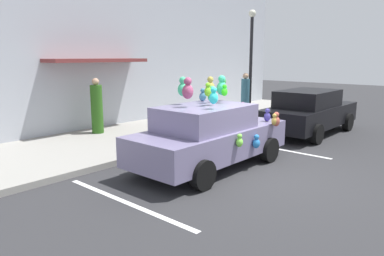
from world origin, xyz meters
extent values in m
plane|color=#2D2D30|center=(0.00, 0.00, 0.00)|extent=(60.00, 60.00, 0.00)
cube|color=gray|center=(0.00, 5.00, 0.07)|extent=(24.00, 4.00, 0.15)
cube|color=#B2B7C1|center=(0.00, 7.15, 3.20)|extent=(24.00, 0.30, 6.40)
cube|color=brown|center=(0.28, 6.60, 2.55)|extent=(3.60, 1.10, 0.12)
cube|color=silver|center=(2.44, 1.00, 0.00)|extent=(0.12, 3.60, 0.01)
cube|color=silver|center=(-3.03, 1.00, 0.00)|extent=(0.12, 3.60, 0.01)
cube|color=slate|center=(-0.24, 1.21, 0.64)|extent=(4.32, 1.75, 0.68)
cube|color=slate|center=(-0.45, 1.21, 1.26)|extent=(2.25, 1.54, 0.56)
cylinder|color=black|center=(1.10, 2.08, 0.32)|extent=(0.64, 0.22, 0.64)
cylinder|color=black|center=(1.10, 0.33, 0.32)|extent=(0.64, 0.22, 0.64)
cylinder|color=black|center=(-1.58, 2.08, 0.32)|extent=(0.64, 0.22, 0.64)
cylinder|color=black|center=(-1.58, 0.33, 0.32)|extent=(0.64, 0.22, 0.64)
ellipsoid|color=#433B97|center=(1.46, 0.64, 1.10)|extent=(0.20, 0.17, 0.24)
sphere|color=#433B97|center=(1.46, 0.64, 1.27)|extent=(0.13, 0.13, 0.13)
ellipsoid|color=#30F01C|center=(0.18, 1.12, 1.83)|extent=(0.17, 0.14, 0.20)
sphere|color=#30F01C|center=(0.18, 1.12, 1.96)|extent=(0.11, 0.11, 0.11)
ellipsoid|color=#3ACB90|center=(0.34, 1.32, 1.90)|extent=(0.29, 0.23, 0.34)
sphere|color=#3ACB90|center=(0.34, 1.32, 2.13)|extent=(0.18, 0.18, 0.18)
ellipsoid|color=#297ECF|center=(0.32, 0.25, 0.64)|extent=(0.20, 0.16, 0.23)
sphere|color=#297ECF|center=(0.32, 0.25, 0.80)|extent=(0.13, 0.13, 0.13)
ellipsoid|color=#39CB6A|center=(-0.28, 1.14, 1.75)|extent=(0.22, 0.18, 0.26)
sphere|color=#39CB6A|center=(-0.28, 1.14, 1.93)|extent=(0.14, 0.14, 0.14)
ellipsoid|color=gold|center=(1.17, 0.26, 1.07)|extent=(0.18, 0.14, 0.21)
sphere|color=gold|center=(1.17, 0.26, 1.21)|extent=(0.11, 0.11, 0.11)
ellipsoid|color=#BA5443|center=(1.23, 0.25, 1.06)|extent=(0.22, 0.18, 0.25)
sphere|color=#BA5443|center=(1.23, 0.25, 1.23)|extent=(0.14, 0.14, 0.14)
ellipsoid|color=green|center=(0.60, 1.47, 1.84)|extent=(0.26, 0.21, 0.31)
sphere|color=green|center=(0.60, 1.47, 2.05)|extent=(0.17, 0.17, 0.17)
ellipsoid|color=#44CB8B|center=(-0.62, 1.76, 1.90)|extent=(0.27, 0.22, 0.32)
sphere|color=#44CB8B|center=(-0.62, 1.76, 2.12)|extent=(0.17, 0.17, 0.17)
ellipsoid|color=#A1923D|center=(0.04, 1.45, 1.93)|extent=(0.24, 0.20, 0.28)
sphere|color=#A1923D|center=(0.04, 1.45, 2.13)|extent=(0.15, 0.15, 0.15)
ellipsoid|color=#6FC923|center=(-0.44, 1.13, 1.88)|extent=(0.19, 0.15, 0.22)
sphere|color=#6FC923|center=(-0.44, 1.13, 2.03)|extent=(0.12, 0.12, 0.12)
ellipsoid|color=#78B63B|center=(1.01, 0.78, 1.09)|extent=(0.18, 0.15, 0.21)
sphere|color=#78B63B|center=(1.01, 0.78, 1.24)|extent=(0.11, 0.11, 0.11)
ellipsoid|color=#A56123|center=(0.53, 1.19, 1.15)|extent=(0.28, 0.23, 0.33)
sphere|color=#A56123|center=(0.53, 1.19, 1.37)|extent=(0.18, 0.18, 0.18)
ellipsoid|color=#B33BA3|center=(0.67, 1.77, 1.08)|extent=(0.17, 0.14, 0.20)
sphere|color=#B33BA3|center=(0.67, 1.77, 1.22)|extent=(0.11, 0.11, 0.11)
ellipsoid|color=#9D4366|center=(-0.90, 1.35, 1.90)|extent=(0.28, 0.23, 0.34)
sphere|color=#9D4366|center=(-0.90, 1.35, 2.13)|extent=(0.18, 0.18, 0.18)
ellipsoid|color=teal|center=(0.20, 1.82, 1.66)|extent=(0.20, 0.16, 0.23)
sphere|color=teal|center=(0.20, 1.82, 1.82)|extent=(0.12, 0.12, 0.12)
ellipsoid|color=#2EE3DE|center=(-0.75, 0.72, 1.78)|extent=(0.22, 0.18, 0.26)
sphere|color=#2EE3DE|center=(-0.75, 0.72, 1.96)|extent=(0.14, 0.14, 0.14)
ellipsoid|color=#44C2AF|center=(0.44, 0.67, 1.12)|extent=(0.23, 0.19, 0.27)
sphere|color=#44C2AF|center=(0.44, 0.67, 1.30)|extent=(0.15, 0.15, 0.15)
ellipsoid|color=#83EF4D|center=(-0.38, 0.26, 0.79)|extent=(0.18, 0.14, 0.21)
sphere|color=#83EF4D|center=(-0.38, 0.26, 0.94)|extent=(0.11, 0.11, 0.11)
ellipsoid|color=#A03965|center=(1.35, 1.36, 1.14)|extent=(0.27, 0.22, 0.32)
sphere|color=#A03965|center=(1.35, 1.36, 1.36)|extent=(0.17, 0.17, 0.17)
cube|color=black|center=(5.17, 1.06, 0.64)|extent=(4.50, 1.73, 0.68)
cube|color=black|center=(4.95, 1.06, 1.26)|extent=(2.34, 1.52, 0.56)
cylinder|color=black|center=(6.57, 1.93, 0.32)|extent=(0.64, 0.22, 0.64)
cylinder|color=black|center=(6.57, 0.20, 0.32)|extent=(0.64, 0.22, 0.64)
cylinder|color=black|center=(3.78, 1.93, 0.32)|extent=(0.64, 0.22, 0.64)
cylinder|color=black|center=(3.78, 0.20, 0.32)|extent=(0.64, 0.22, 0.64)
ellipsoid|color=brown|center=(2.94, 3.50, 0.34)|extent=(0.30, 0.25, 0.38)
sphere|color=brown|center=(2.94, 3.50, 0.61)|extent=(0.21, 0.21, 0.21)
sphere|color=brown|center=(2.86, 3.50, 0.68)|extent=(0.09, 0.09, 0.09)
sphere|color=brown|center=(3.01, 3.50, 0.68)|extent=(0.09, 0.09, 0.09)
cylinder|color=black|center=(5.09, 3.50, 2.13)|extent=(0.12, 0.12, 3.97)
sphere|color=#EAEACC|center=(5.09, 3.50, 4.26)|extent=(0.28, 0.28, 0.28)
cylinder|color=#386B7F|center=(4.95, 3.62, 0.99)|extent=(0.33, 0.33, 1.68)
sphere|color=tan|center=(4.95, 3.62, 1.94)|extent=(0.23, 0.23, 0.23)
cylinder|color=#2B5D1A|center=(-0.12, 6.14, 0.95)|extent=(0.39, 0.39, 1.60)
sphere|color=tan|center=(-0.12, 6.14, 1.87)|extent=(0.23, 0.23, 0.23)
camera|label=1|loc=(-6.98, -4.15, 2.68)|focal=33.88mm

